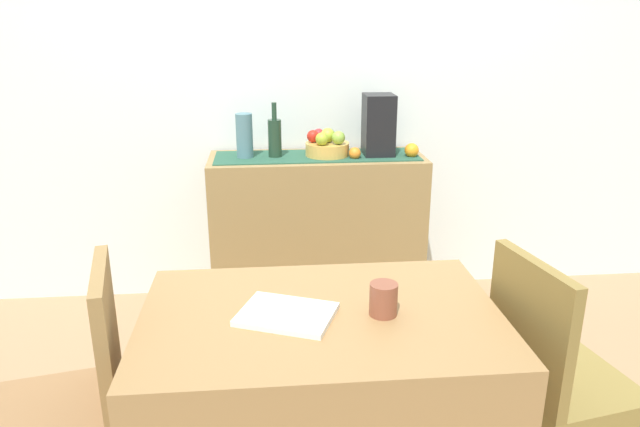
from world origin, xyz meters
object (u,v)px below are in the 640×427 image
at_px(fruit_bowl, 327,149).
at_px(coffee_cup, 383,299).
at_px(open_book, 287,314).
at_px(ceramic_vase, 244,136).
at_px(wine_bottle, 275,137).
at_px(chair_by_corner, 556,424).
at_px(coffee_maker, 378,125).
at_px(dining_table, 321,413).
at_px(sideboard_console, 317,233).

relative_size(fruit_bowl, coffee_cup, 2.30).
bearing_deg(open_book, ceramic_vase, 117.97).
relative_size(ceramic_vase, open_book, 0.86).
xyz_separation_m(wine_bottle, chair_by_corner, (0.93, -1.50, -0.73)).
relative_size(open_book, coffee_cup, 2.71).
bearing_deg(coffee_cup, coffee_maker, 80.09).
height_order(wine_bottle, coffee_maker, coffee_maker).
bearing_deg(open_book, dining_table, 30.24).
bearing_deg(sideboard_console, coffee_maker, 0.00).
distance_m(wine_bottle, dining_table, 1.63).
xyz_separation_m(fruit_bowl, coffee_maker, (0.28, 0.00, 0.12)).
height_order(dining_table, open_book, open_book).
distance_m(dining_table, coffee_cup, 0.46).
bearing_deg(open_book, coffee_maker, 91.57).
distance_m(fruit_bowl, coffee_maker, 0.30).
relative_size(coffee_cup, chair_by_corner, 0.11).
height_order(fruit_bowl, ceramic_vase, ceramic_vase).
relative_size(fruit_bowl, dining_table, 0.21).
relative_size(fruit_bowl, wine_bottle, 0.80).
xyz_separation_m(wine_bottle, coffee_cup, (0.29, -1.52, -0.21)).
distance_m(open_book, coffee_cup, 0.30).
distance_m(sideboard_console, chair_by_corner, 1.67).
height_order(coffee_cup, chair_by_corner, chair_by_corner).
relative_size(sideboard_console, fruit_bowl, 4.95).
distance_m(ceramic_vase, dining_table, 1.65).
distance_m(wine_bottle, coffee_cup, 1.57).
bearing_deg(wine_bottle, dining_table, -85.99).
relative_size(dining_table, chair_by_corner, 1.24).
bearing_deg(wine_bottle, open_book, -90.08).
relative_size(fruit_bowl, open_book, 0.85).
bearing_deg(dining_table, coffee_maker, 73.07).
bearing_deg(coffee_maker, dining_table, -106.93).
distance_m(sideboard_console, open_book, 1.56).
distance_m(coffee_maker, ceramic_vase, 0.72).
bearing_deg(fruit_bowl, coffee_maker, 0.00).
xyz_separation_m(wine_bottle, open_book, (-0.00, -1.51, -0.25)).
bearing_deg(ceramic_vase, open_book, -84.02).
xyz_separation_m(ceramic_vase, dining_table, (0.27, -1.50, -0.64)).
height_order(sideboard_console, dining_table, sideboard_console).
height_order(open_book, chair_by_corner, chair_by_corner).
bearing_deg(wine_bottle, fruit_bowl, 0.00).
height_order(fruit_bowl, coffee_cup, fruit_bowl).
distance_m(ceramic_vase, chair_by_corner, 2.00).
bearing_deg(ceramic_vase, coffee_cup, -73.36).
height_order(sideboard_console, coffee_cup, sideboard_console).
height_order(fruit_bowl, open_book, fruit_bowl).
bearing_deg(sideboard_console, coffee_cup, -87.45).
xyz_separation_m(coffee_maker, coffee_cup, (-0.27, -1.52, -0.26)).
distance_m(ceramic_vase, coffee_cup, 1.60).
xyz_separation_m(fruit_bowl, coffee_cup, (0.01, -1.52, -0.14)).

